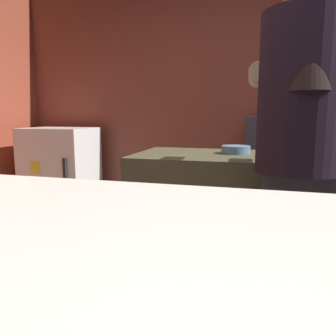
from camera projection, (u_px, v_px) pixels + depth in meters
The scene contains 7 objects.
wall_back at pixel (263, 92), 3.25m from camera, with size 5.20×0.10×2.70m, color brown.
prep_counter at pixel (325, 242), 1.79m from camera, with size 2.10×0.60×0.91m, color #48442F.
back_shelf at pixel (299, 178), 3.03m from camera, with size 0.96×0.36×1.11m, color #363543.
mini_fridge at pixel (61, 175), 3.49m from camera, with size 0.67×0.58×1.00m.
bartender at pixel (300, 147), 1.32m from camera, with size 0.43×0.52×1.74m.
mixing_bowl at pixel (236, 150), 1.90m from camera, with size 0.16×0.16×0.04m, color slate.
bottle_soy at pixel (267, 107), 3.02m from camera, with size 0.06×0.06×0.22m.
Camera 1 is at (-0.01, -1.26, 1.14)m, focal length 35.52 mm.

